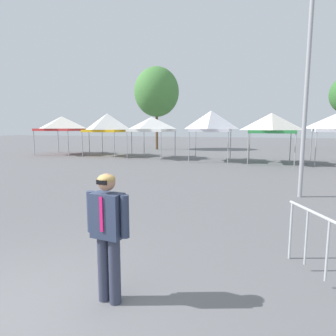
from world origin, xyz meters
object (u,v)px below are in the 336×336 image
(canopy_tent_left_of_center, at_px, (211,121))
(canopy_tent_behind_center, at_px, (107,123))
(canopy_tent_center, at_px, (271,123))
(light_pole_near_lift, at_px, (308,68))
(person_foreground, at_px, (108,229))
(tree_behind_tents_right, at_px, (157,92))
(crowd_barrier_mid_lot, at_px, (328,240))
(canopy_tent_behind_right, at_px, (152,124))
(canopy_tent_far_right, at_px, (62,124))

(canopy_tent_left_of_center, bearing_deg, canopy_tent_behind_center, 172.87)
(canopy_tent_center, relative_size, light_pole_near_lift, 0.44)
(person_foreground, xyz_separation_m, tree_behind_tents_right, (-9.07, 26.42, 5.08))
(person_foreground, height_order, crowd_barrier_mid_lot, person_foreground)
(canopy_tent_behind_right, relative_size, light_pole_near_lift, 0.43)
(canopy_tent_left_of_center, height_order, tree_behind_tents_right, tree_behind_tents_right)
(canopy_tent_far_right, relative_size, canopy_tent_behind_right, 1.16)
(tree_behind_tents_right, distance_m, crowd_barrier_mid_lot, 28.35)
(canopy_tent_center, bearing_deg, tree_behind_tents_right, 140.73)
(canopy_tent_far_right, xyz_separation_m, crowd_barrier_mid_lot, (17.98, -17.23, -1.96))
(canopy_tent_left_of_center, distance_m, canopy_tent_center, 4.00)
(tree_behind_tents_right, bearing_deg, light_pole_near_lift, -57.16)
(canopy_tent_behind_right, bearing_deg, tree_behind_tents_right, 107.86)
(canopy_tent_behind_center, relative_size, canopy_tent_left_of_center, 1.00)
(canopy_tent_far_right, distance_m, crowd_barrier_mid_lot, 24.98)
(canopy_tent_behind_right, distance_m, canopy_tent_left_of_center, 4.69)
(canopy_tent_far_right, bearing_deg, canopy_tent_behind_right, -5.15)
(canopy_tent_behind_center, bearing_deg, canopy_tent_behind_right, -8.13)
(canopy_tent_left_of_center, xyz_separation_m, crowd_barrier_mid_lot, (4.47, -15.92, -2.05))
(canopy_tent_left_of_center, bearing_deg, person_foreground, -84.68)
(canopy_tent_center, xyz_separation_m, person_foreground, (-2.39, -17.05, -1.62))
(canopy_tent_far_right, bearing_deg, light_pole_near_lift, -31.21)
(crowd_barrier_mid_lot, bearing_deg, canopy_tent_behind_right, 119.08)
(canopy_tent_behind_center, xyz_separation_m, canopy_tent_left_of_center, (8.85, -1.11, 0.04))
(light_pole_near_lift, bearing_deg, tree_behind_tents_right, 122.84)
(canopy_tent_behind_right, distance_m, light_pole_near_lift, 14.08)
(canopy_tent_left_of_center, relative_size, crowd_barrier_mid_lot, 1.84)
(person_foreground, xyz_separation_m, light_pole_near_lift, (3.20, 7.42, 3.25))
(canopy_tent_behind_right, relative_size, canopy_tent_center, 0.96)
(canopy_tent_far_right, distance_m, light_pole_near_lift, 21.46)
(canopy_tent_left_of_center, bearing_deg, canopy_tent_behind_right, 173.78)
(canopy_tent_far_right, distance_m, canopy_tent_behind_center, 4.66)
(canopy_tent_behind_center, distance_m, light_pole_near_lift, 17.52)
(canopy_tent_far_right, relative_size, tree_behind_tents_right, 0.42)
(canopy_tent_left_of_center, relative_size, canopy_tent_center, 1.07)
(canopy_tent_behind_center, xyz_separation_m, canopy_tent_center, (12.84, -1.25, -0.10))
(canopy_tent_far_right, xyz_separation_m, tree_behind_tents_right, (6.03, 7.92, 3.40))
(crowd_barrier_mid_lot, bearing_deg, canopy_tent_left_of_center, 105.70)
(canopy_tent_left_of_center, height_order, canopy_tent_center, canopy_tent_left_of_center)
(person_foreground, bearing_deg, canopy_tent_behind_center, 119.72)
(light_pole_near_lift, bearing_deg, person_foreground, -113.32)
(canopy_tent_behind_center, distance_m, person_foreground, 21.15)
(canopy_tent_behind_center, relative_size, crowd_barrier_mid_lot, 1.83)
(light_pole_near_lift, bearing_deg, canopy_tent_left_of_center, 116.13)
(canopy_tent_behind_right, xyz_separation_m, crowd_barrier_mid_lot, (9.14, -16.43, -1.86))
(canopy_tent_left_of_center, height_order, person_foreground, canopy_tent_left_of_center)
(canopy_tent_behind_center, relative_size, canopy_tent_center, 1.06)
(canopy_tent_behind_right, distance_m, crowd_barrier_mid_lot, 18.89)
(canopy_tent_far_right, height_order, light_pole_near_lift, light_pole_near_lift)
(light_pole_near_lift, bearing_deg, canopy_tent_behind_right, 132.59)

